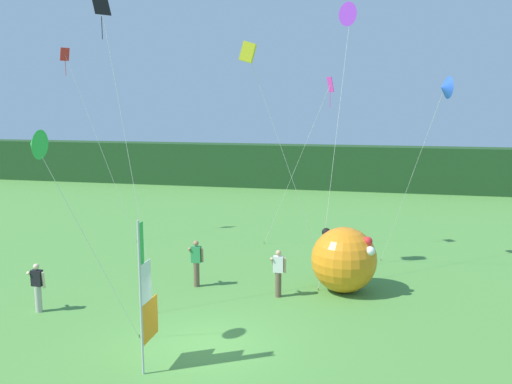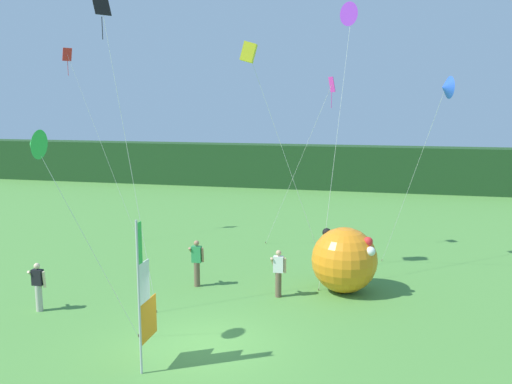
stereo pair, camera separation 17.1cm
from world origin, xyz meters
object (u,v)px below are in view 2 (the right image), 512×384
object	(u,v)px
kite_purple_delta_2	(351,15)
kite_blue_delta_1	(446,88)
kite_yellow_box_3	(249,53)
inflatable_balloon	(344,260)
person_near_banner	(197,262)
kite_green_delta_6	(35,145)
person_mid_field	(38,285)
kite_red_diamond_5	(75,75)
banner_flag	(144,298)
kite_magenta_diamond_4	(326,99)
person_far_left	(278,272)
kite_black_diamond_0	(106,31)

from	to	relation	value
kite_purple_delta_2	kite_blue_delta_1	bearing A→B (deg)	-12.44
kite_yellow_box_3	kite_blue_delta_1	bearing A→B (deg)	6.02
inflatable_balloon	kite_purple_delta_2	distance (m)	9.41
inflatable_balloon	kite_yellow_box_3	xyz separation A→B (m)	(-3.86, 1.19, 7.50)
person_near_banner	kite_green_delta_6	distance (m)	8.18
person_mid_field	kite_blue_delta_1	world-z (taller)	kite_blue_delta_1
inflatable_balloon	kite_red_diamond_5	distance (m)	16.17
inflatable_balloon	banner_flag	bearing A→B (deg)	-123.29
person_near_banner	kite_red_diamond_5	size ratio (longest dim) A/B	0.19
person_near_banner	kite_magenta_diamond_4	world-z (taller)	kite_magenta_diamond_4
banner_flag	kite_purple_delta_2	size ratio (longest dim) A/B	0.37
person_mid_field	person_far_left	size ratio (longest dim) A/B	0.96
banner_flag	person_far_left	bearing A→B (deg)	68.25
inflatable_balloon	person_mid_field	bearing A→B (deg)	-156.72
kite_black_diamond_0	kite_green_delta_6	world-z (taller)	kite_black_diamond_0
person_mid_field	kite_magenta_diamond_4	distance (m)	14.13
kite_black_diamond_0	kite_blue_delta_1	size ratio (longest dim) A/B	1.31
person_near_banner	kite_blue_delta_1	xyz separation A→B (m)	(8.81, 2.62, 6.43)
person_far_left	kite_purple_delta_2	bearing A→B (deg)	61.34
person_mid_field	person_near_banner	bearing A→B (deg)	39.36
person_far_left	kite_green_delta_6	distance (m)	9.27
person_near_banner	kite_magenta_diamond_4	xyz separation A→B (m)	(4.10, 6.05, 6.06)
person_mid_field	kite_yellow_box_3	world-z (taller)	kite_yellow_box_3
person_mid_field	person_far_left	xyz separation A→B (m)	(7.49, 3.11, 0.04)
person_near_banner	kite_purple_delta_2	xyz separation A→B (m)	(5.28, 3.40, 9.26)
banner_flag	person_mid_field	bearing A→B (deg)	151.14
banner_flag	person_near_banner	bearing A→B (deg)	97.48
inflatable_balloon	kite_black_diamond_0	world-z (taller)	kite_black_diamond_0
person_near_banner	kite_red_diamond_5	bearing A→B (deg)	145.03
kite_black_diamond_0	kite_purple_delta_2	bearing A→B (deg)	38.81
kite_green_delta_6	inflatable_balloon	bearing A→B (deg)	42.72
kite_yellow_box_3	kite_magenta_diamond_4	bearing A→B (deg)	58.99
person_mid_field	kite_red_diamond_5	size ratio (longest dim) A/B	0.17
kite_yellow_box_3	inflatable_balloon	bearing A→B (deg)	-17.19
person_near_banner	person_far_left	size ratio (longest dim) A/B	1.04
banner_flag	kite_purple_delta_2	xyz separation A→B (m)	(4.45, 9.74, 8.29)
kite_blue_delta_1	kite_black_diamond_0	bearing A→B (deg)	-154.83
person_near_banner	inflatable_balloon	size ratio (longest dim) A/B	0.74
kite_red_diamond_5	kite_purple_delta_2	bearing A→B (deg)	-9.87
banner_flag	kite_blue_delta_1	distance (m)	13.18
person_mid_field	kite_yellow_box_3	distance (m)	11.16
person_far_left	banner_flag	bearing A→B (deg)	-111.75
person_near_banner	person_mid_field	xyz separation A→B (m)	(-4.29, -3.52, -0.07)
banner_flag	inflatable_balloon	bearing A→B (deg)	56.71
banner_flag	kite_magenta_diamond_4	size ratio (longest dim) A/B	0.50
person_mid_field	kite_purple_delta_2	world-z (taller)	kite_purple_delta_2
kite_purple_delta_2	kite_red_diamond_5	bearing A→B (deg)	170.13
kite_blue_delta_1	banner_flag	bearing A→B (deg)	-131.67
person_near_banner	person_mid_field	world-z (taller)	person_near_banner
person_mid_field	kite_black_diamond_0	bearing A→B (deg)	24.83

